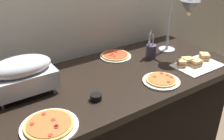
% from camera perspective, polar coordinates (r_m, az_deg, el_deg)
% --- Properties ---
extents(back_wall, '(4.40, 0.04, 2.40)m').
position_cam_1_polar(back_wall, '(2.04, -7.72, 15.34)').
color(back_wall, beige).
rests_on(back_wall, ground_plane).
extents(buffet_table, '(1.90, 0.84, 0.76)m').
position_cam_1_polar(buffet_table, '(1.99, 0.42, -10.83)').
color(buffet_table, black).
rests_on(buffet_table, ground_plane).
extents(chafing_dish, '(0.39, 0.22, 0.25)m').
position_cam_1_polar(chafing_dish, '(1.60, -19.74, -0.85)').
color(chafing_dish, '#B7BABF').
rests_on(chafing_dish, buffet_table).
extents(heat_lamp, '(0.15, 0.33, 0.47)m').
position_cam_1_polar(heat_lamp, '(2.06, 16.28, 12.30)').
color(heat_lamp, '#B7BABF').
rests_on(heat_lamp, buffet_table).
extents(pizza_plate_front, '(0.26, 0.26, 0.03)m').
position_cam_1_polar(pizza_plate_front, '(2.07, 0.81, 3.26)').
color(pizza_plate_front, white).
rests_on(pizza_plate_front, buffet_table).
extents(pizza_plate_center, '(0.25, 0.25, 0.03)m').
position_cam_1_polar(pizza_plate_center, '(1.73, 11.11, -2.32)').
color(pizza_plate_center, white).
rests_on(pizza_plate_center, buffet_table).
extents(pizza_plate_raised_stand, '(0.30, 0.30, 0.03)m').
position_cam_1_polar(pizza_plate_raised_stand, '(1.35, -14.01, -12.10)').
color(pizza_plate_raised_stand, white).
rests_on(pizza_plate_raised_stand, buffet_table).
extents(sandwich_platter, '(0.36, 0.24, 0.06)m').
position_cam_1_polar(sandwich_platter, '(2.03, 18.33, 1.53)').
color(sandwich_platter, white).
rests_on(sandwich_platter, buffet_table).
extents(sauce_cup_near, '(0.07, 0.07, 0.04)m').
position_cam_1_polar(sauce_cup_near, '(1.51, -3.64, -6.11)').
color(sauce_cup_near, black).
rests_on(sauce_cup_near, buffet_table).
extents(utensil_holder, '(0.08, 0.08, 0.23)m').
position_cam_1_polar(utensil_holder, '(2.06, 8.82, 4.27)').
color(utensil_holder, '#383347').
rests_on(utensil_holder, buffet_table).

